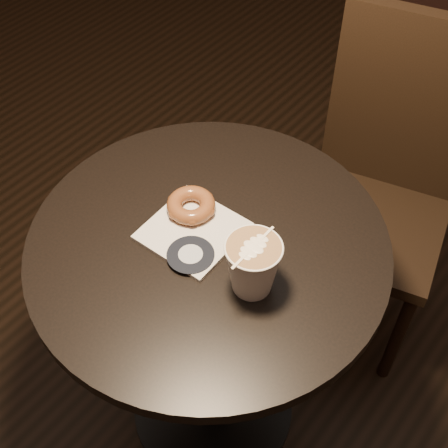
% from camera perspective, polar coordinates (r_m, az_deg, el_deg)
% --- Properties ---
extents(cafe_table, '(0.70, 0.70, 0.75)m').
position_cam_1_polar(cafe_table, '(1.35, -1.30, -6.91)').
color(cafe_table, black).
rests_on(cafe_table, ground).
extents(chair, '(0.46, 0.46, 0.95)m').
position_cam_1_polar(chair, '(1.67, 14.50, 4.35)').
color(chair, black).
rests_on(chair, ground).
extents(pastry_bag, '(0.17, 0.17, 0.01)m').
position_cam_1_polar(pastry_bag, '(1.20, -2.85, -0.65)').
color(pastry_bag, silver).
rests_on(pastry_bag, cafe_table).
extents(doughnut, '(0.10, 0.10, 0.03)m').
position_cam_1_polar(doughnut, '(1.22, -3.04, 1.73)').
color(doughnut, '#5F2E18').
rests_on(doughnut, pastry_bag).
extents(latte_cup, '(0.10, 0.10, 0.11)m').
position_cam_1_polar(latte_cup, '(1.09, 2.64, -3.93)').
color(latte_cup, silver).
rests_on(latte_cup, cafe_table).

